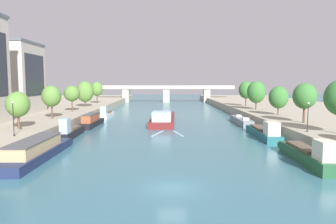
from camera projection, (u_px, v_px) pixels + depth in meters
The scene contains 25 objects.
ground_plane at pixel (172, 188), 26.77m from camera, with size 400.00×400.00×0.00m, color #386B7A.
quay_left at pixel (29, 113), 81.07m from camera, with size 36.00×170.00×2.08m, color #A89E89.
quay_right at pixel (304, 113), 81.77m from camera, with size 36.00×170.00×2.08m, color #A89E89.
barge_midriver at pixel (163, 118), 69.84m from camera, with size 5.81×24.46×3.14m.
wake_behind_barge at pixel (168, 133), 54.96m from camera, with size 5.60×5.98×0.03m.
moored_boat_left_downstream at pixel (37, 150), 36.78m from camera, with size 3.48×16.80×2.48m.
moored_boat_left_lone at pixel (71, 131), 50.93m from camera, with size 1.75×10.36×3.46m.
moored_boat_left_upstream at pixel (92, 121), 64.00m from camera, with size 2.62×12.94×2.68m.
moored_boat_left_gap_after at pixel (106, 114), 78.90m from camera, with size 2.13×11.23×3.20m.
moored_boat_right_lone at pixel (309, 155), 34.77m from camera, with size 2.55×13.07×3.29m.
moored_boat_right_near at pixel (264, 132), 51.15m from camera, with size 2.99×14.50×3.10m.
moored_boat_right_far at pixel (241, 121), 67.25m from camera, with size 2.31×13.51×2.45m.
tree_left_past_mid at pixel (18, 104), 46.07m from camera, with size 3.42×3.42×5.59m.
tree_left_end_of_row at pixel (51, 96), 59.37m from camera, with size 3.59×3.59×6.31m.
tree_left_far at pixel (72, 94), 73.69m from camera, with size 3.69×3.69×6.11m.
tree_left_distant at pixel (85, 92), 88.01m from camera, with size 4.76×4.76×7.17m.
tree_left_nearest at pixel (97, 89), 101.58m from camera, with size 3.69×3.69×7.01m.
tree_right_third at pixel (305, 96), 52.98m from camera, with size 3.93×3.93×6.80m.
tree_right_past_mid at pixel (278, 97), 65.40m from camera, with size 4.00×4.00×6.07m.
tree_right_second at pixel (256, 92), 78.71m from camera, with size 4.57×4.57×7.19m.
tree_right_midway at pixel (246, 90), 90.19m from camera, with size 4.17×4.17×7.15m.
lamppost_left_bank at pixel (13, 117), 40.11m from camera, with size 0.28×0.28×4.54m.
lamppost_right_bank at pixel (308, 116), 43.50m from camera, with size 0.28×0.28×4.17m.
building_left_middle at pixel (13, 78), 70.18m from camera, with size 10.42×12.91×15.87m.
bridge_far at pixel (166, 92), 138.80m from camera, with size 59.95×4.40×7.45m.
Camera 1 is at (-0.61, -26.01, 9.09)m, focal length 33.39 mm.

